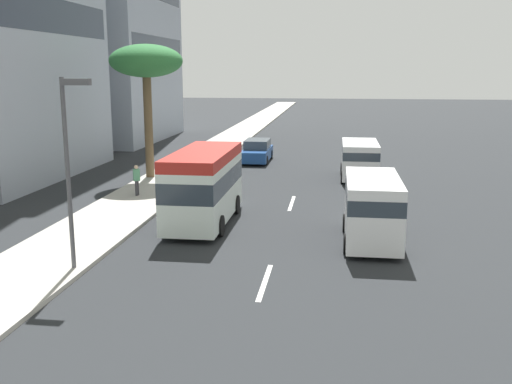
# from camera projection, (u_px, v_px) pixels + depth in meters

# --- Properties ---
(ground_plane) EXTENTS (198.00, 198.00, 0.00)m
(ground_plane) POSITION_uv_depth(u_px,v_px,m) (300.00, 180.00, 34.44)
(ground_plane) COLOR #26282B
(sidewalk_right) EXTENTS (162.00, 3.58, 0.15)m
(sidewalk_right) POSITION_uv_depth(u_px,v_px,m) (174.00, 176.00, 35.43)
(sidewalk_right) COLOR #B2ADA3
(sidewalk_right) RESTS_ON ground_plane
(lane_stripe_mid) EXTENTS (3.20, 0.16, 0.01)m
(lane_stripe_mid) POSITION_uv_depth(u_px,v_px,m) (265.00, 282.00, 17.98)
(lane_stripe_mid) COLOR silver
(lane_stripe_mid) RESTS_ON ground_plane
(lane_stripe_far) EXTENTS (3.20, 0.16, 0.01)m
(lane_stripe_far) POSITION_uv_depth(u_px,v_px,m) (292.00, 203.00, 28.57)
(lane_stripe_far) COLOR silver
(lane_stripe_far) RESTS_ON ground_plane
(van_lead) EXTENTS (4.87, 2.09, 2.49)m
(van_lead) POSITION_uv_depth(u_px,v_px,m) (372.00, 206.00, 21.81)
(van_lead) COLOR white
(van_lead) RESTS_ON ground_plane
(van_second) EXTENTS (4.69, 2.19, 2.21)m
(van_second) POSITION_uv_depth(u_px,v_px,m) (360.00, 158.00, 34.66)
(van_second) COLOR white
(van_second) RESTS_ON ground_plane
(car_third) EXTENTS (4.66, 1.86, 1.54)m
(car_third) POSITION_uv_depth(u_px,v_px,m) (257.00, 151.00, 41.39)
(car_third) COLOR #1E478C
(car_third) RESTS_ON ground_plane
(minibus_fourth) EXTENTS (6.46, 2.32, 3.11)m
(minibus_fourth) POSITION_uv_depth(u_px,v_px,m) (204.00, 184.00, 24.55)
(minibus_fourth) COLOR silver
(minibus_fourth) RESTS_ON ground_plane
(pedestrian_near_lamp) EXTENTS (0.35, 0.39, 1.55)m
(pedestrian_near_lamp) POSITION_uv_depth(u_px,v_px,m) (137.00, 179.00, 29.52)
(pedestrian_near_lamp) COLOR #333338
(pedestrian_near_lamp) RESTS_ON sidewalk_right
(palm_tree) EXTENTS (4.19, 4.19, 7.68)m
(palm_tree) POSITION_uv_depth(u_px,v_px,m) (146.00, 64.00, 33.47)
(palm_tree) COLOR brown
(palm_tree) RESTS_ON sidewalk_right
(street_lamp) EXTENTS (0.24, 0.97, 6.04)m
(street_lamp) POSITION_uv_depth(u_px,v_px,m) (70.00, 151.00, 18.10)
(street_lamp) COLOR #4C4C51
(street_lamp) RESTS_ON sidewalk_right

